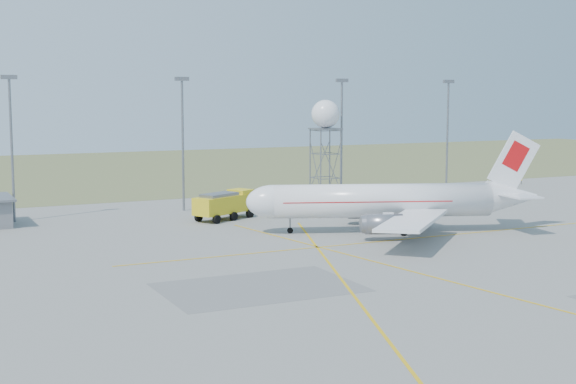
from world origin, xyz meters
name	(u,v)px	position (x,y,z in m)	size (l,w,h in m)	color
ground	(540,300)	(0.00, 0.00, 0.00)	(400.00, 400.00, 0.00)	gray
grass_strip	(125,169)	(0.00, 140.00, 0.01)	(400.00, 120.00, 0.03)	#515D33
mast_a	(11,136)	(-35.00, 66.00, 12.07)	(2.20, 0.50, 20.50)	slate
mast_b	(183,132)	(-10.00, 66.00, 12.07)	(2.20, 0.50, 20.50)	slate
mast_c	(342,129)	(18.00, 66.00, 12.07)	(2.20, 0.50, 20.50)	slate
mast_d	(448,127)	(40.00, 66.00, 12.07)	(2.20, 0.50, 20.50)	slate
taxi_sign_near	(492,181)	(55.60, 72.00, 0.89)	(1.60, 0.17, 1.20)	black
taxi_sign_far	(519,180)	(62.60, 72.00, 0.89)	(1.60, 0.17, 1.20)	black
airliner_main	(387,201)	(7.35, 35.55, 4.02)	(37.32, 35.04, 13.12)	white
radar_tower	(325,145)	(14.72, 65.67, 9.54)	(4.70, 4.70, 17.00)	slate
fire_truck	(226,206)	(-7.42, 54.90, 1.93)	(10.47, 7.48, 4.01)	gold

